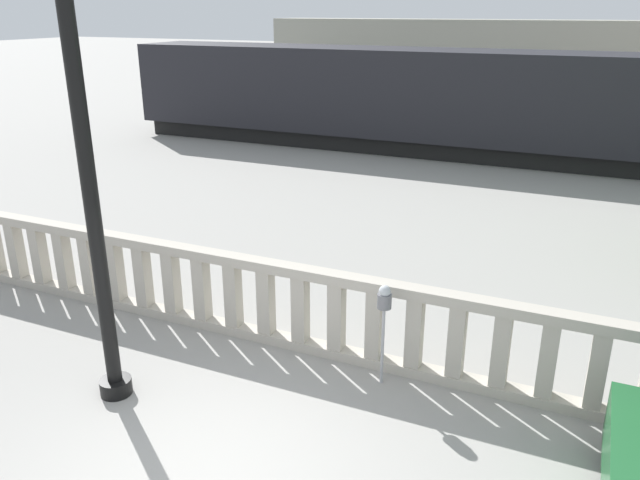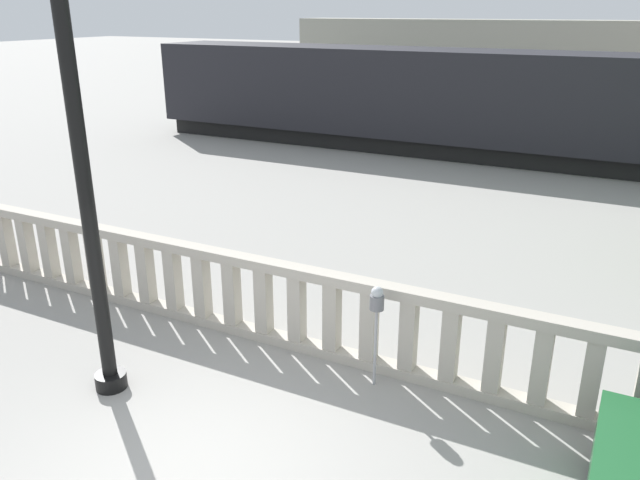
# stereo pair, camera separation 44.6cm
# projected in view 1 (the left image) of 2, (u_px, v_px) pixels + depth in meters

# --- Properties ---
(balustrade) EXTENTS (17.81, 0.24, 1.25)m
(balustrade) POSITION_uv_depth(u_px,v_px,m) (318.00, 312.00, 8.50)
(balustrade) COLOR #ADA599
(balustrade) RESTS_ON ground
(lamppost) EXTENTS (0.40, 0.40, 7.08)m
(lamppost) POSITION_uv_depth(u_px,v_px,m) (75.00, 78.00, 6.45)
(lamppost) COLOR black
(lamppost) RESTS_ON ground
(parking_meter) EXTENTS (0.18, 0.18, 1.37)m
(parking_meter) POSITION_uv_depth(u_px,v_px,m) (384.00, 305.00, 7.63)
(parking_meter) COLOR #99999E
(parking_meter) RESTS_ON ground
(train_near) EXTENTS (23.31, 2.61, 3.90)m
(train_near) POSITION_uv_depth(u_px,v_px,m) (470.00, 102.00, 19.67)
(train_near) COLOR black
(train_near) RESTS_ON ground
(train_far) EXTENTS (26.91, 2.82, 4.57)m
(train_far) POSITION_uv_depth(u_px,v_px,m) (522.00, 59.00, 31.96)
(train_far) COLOR black
(train_far) RESTS_ON ground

